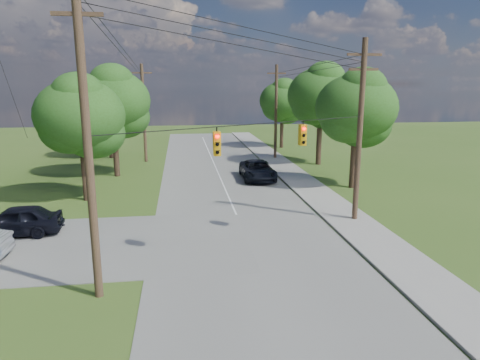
{
  "coord_description": "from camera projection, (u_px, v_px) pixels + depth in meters",
  "views": [
    {
      "loc": [
        -1.29,
        -15.35,
        8.02
      ],
      "look_at": [
        1.54,
        5.0,
        3.39
      ],
      "focal_mm": 32.0,
      "sensor_mm": 36.0,
      "label": 1
    }
  ],
  "objects": [
    {
      "name": "pole_north_w",
      "position": [
        144.0,
        113.0,
        43.96
      ],
      "size": [
        2.0,
        0.32,
        10.0
      ],
      "color": "brown",
      "rests_on": "ground"
    },
    {
      "name": "sidewalk_east",
      "position": [
        373.0,
        237.0,
        22.75
      ],
      "size": [
        2.6,
        100.0,
        0.12
      ],
      "primitive_type": "cube",
      "color": "gray",
      "rests_on": "ground"
    },
    {
      "name": "pole_sw",
      "position": [
        87.0,
        135.0,
        15.17
      ],
      "size": [
        2.0,
        0.32,
        12.0
      ],
      "color": "brown",
      "rests_on": "ground"
    },
    {
      "name": "pole_ne",
      "position": [
        360.0,
        129.0,
        24.49
      ],
      "size": [
        2.0,
        0.32,
        10.5
      ],
      "color": "brown",
      "rests_on": "ground"
    },
    {
      "name": "tree_e_far",
      "position": [
        282.0,
        101.0,
        53.73
      ],
      "size": [
        5.8,
        5.8,
        8.32
      ],
      "color": "#462F23",
      "rests_on": "ground"
    },
    {
      "name": "tree_w_far",
      "position": [
        108.0,
        101.0,
        46.08
      ],
      "size": [
        6.0,
        6.0,
        8.73
      ],
      "color": "#462F23",
      "rests_on": "ground"
    },
    {
      "name": "tree_w_mid",
      "position": [
        113.0,
        101.0,
        36.61
      ],
      "size": [
        6.4,
        6.4,
        9.22
      ],
      "color": "#462F23",
      "rests_on": "ground"
    },
    {
      "name": "ground",
      "position": [
        219.0,
        293.0,
        16.77
      ],
      "size": [
        140.0,
        140.0,
        0.0
      ],
      "primitive_type": "plane",
      "color": "#3B5B1E",
      "rests_on": "ground"
    },
    {
      "name": "tree_e_near",
      "position": [
        356.0,
        108.0,
        32.46
      ],
      "size": [
        6.2,
        6.2,
        8.81
      ],
      "color": "#462F23",
      "rests_on": "ground"
    },
    {
      "name": "pole_north_e",
      "position": [
        276.0,
        111.0,
        45.82
      ],
      "size": [
        2.0,
        0.32,
        10.0
      ],
      "color": "brown",
      "rests_on": "ground"
    },
    {
      "name": "car_cross_dark",
      "position": [
        15.0,
        221.0,
        22.89
      ],
      "size": [
        4.93,
        2.27,
        1.64
      ],
      "primitive_type": "imported",
      "rotation": [
        0.0,
        0.0,
        -1.5
      ],
      "color": "black",
      "rests_on": "cross_road"
    },
    {
      "name": "tree_e_mid",
      "position": [
        321.0,
        95.0,
        42.05
      ],
      "size": [
        6.6,
        6.6,
        9.64
      ],
      "color": "#462F23",
      "rests_on": "ground"
    },
    {
      "name": "tree_w_near",
      "position": [
        80.0,
        116.0,
        28.89
      ],
      "size": [
        6.0,
        6.0,
        8.4
      ],
      "color": "#462F23",
      "rests_on": "ground"
    },
    {
      "name": "main_road",
      "position": [
        249.0,
        244.0,
        21.87
      ],
      "size": [
        10.0,
        100.0,
        0.03
      ],
      "primitive_type": "cube",
      "color": "gray",
      "rests_on": "ground"
    },
    {
      "name": "car_main_north",
      "position": [
        258.0,
        170.0,
        36.47
      ],
      "size": [
        2.73,
        5.77,
        1.59
      ],
      "primitive_type": "imported",
      "rotation": [
        0.0,
        0.0,
        -0.02
      ],
      "color": "black",
      "rests_on": "main_road"
    },
    {
      "name": "traffic_signals",
      "position": [
        263.0,
        138.0,
        20.18
      ],
      "size": [
        4.91,
        3.27,
        1.05
      ],
      "color": "#EEAC0E",
      "rests_on": "ground"
    },
    {
      "name": "power_lines",
      "position": [
        225.0,
        65.0,
        26.11
      ],
      "size": [
        13.93,
        29.62,
        4.93
      ],
      "color": "black",
      "rests_on": "ground"
    }
  ]
}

